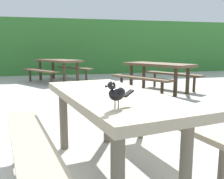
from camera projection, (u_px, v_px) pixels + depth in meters
hedge_wall at (55, 47)px, 11.27m from camera, size 28.00×1.92×2.33m
picnic_table_foreground at (111, 113)px, 2.24m from camera, size 1.97×1.99×0.74m
bird_grackle at (116, 93)px, 1.62m from camera, size 0.24×0.19×0.18m
picnic_table_mid_left at (58, 65)px, 8.47m from camera, size 2.34×2.35×0.74m
picnic_table_mid_right at (158, 70)px, 6.45m from camera, size 2.30×2.31×0.74m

